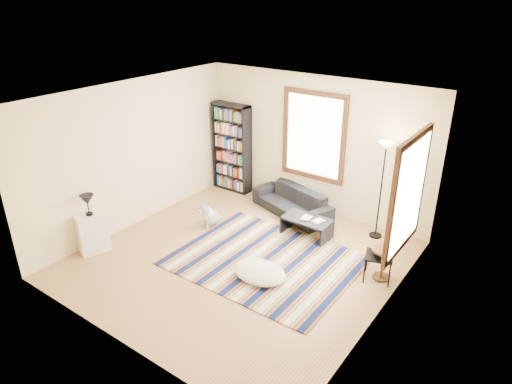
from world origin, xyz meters
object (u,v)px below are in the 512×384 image
Objects in this scene: sofa at (292,201)px; white_cabinet at (93,232)px; coffee_table at (307,227)px; dog at (211,213)px; floor_cushion at (260,272)px; folding_chair at (379,256)px; bookshelf at (232,148)px; side_table at (383,264)px; floor_lamp at (381,191)px.

white_cabinet is at bearing -105.06° from sofa.
coffee_table is 1.79× the size of dog.
floor_cushion is 1.28× the size of white_cabinet.
white_cabinet is (-2.82, -2.66, 0.17)m from coffee_table.
folding_chair is 1.71× the size of dog.
floor_cushion is at bearing -87.07° from coffee_table.
white_cabinet is (-2.91, -1.01, 0.24)m from floor_cushion.
bookshelf is 4.47m from side_table.
floor_cushion is (2.58, -2.56, -0.89)m from bookshelf.
coffee_table is at bearing -24.16° from sofa.
side_table reaches higher than coffee_table.
dog reaches higher than coffee_table.
side_table is at bearing 37.81° from folding_chair.
bookshelf is at bearing 135.28° from floor_cushion.
folding_chair is at bearing 8.53° from dog.
white_cabinet is (-3.90, -3.40, -0.58)m from floor_lamp.
coffee_table is at bearing -20.06° from bookshelf.
floor_lamp is 3.69× the size of dog.
side_table is at bearing -7.85° from sofa.
floor_lamp reaches higher than coffee_table.
coffee_table is 1.05× the size of folding_chair.
coffee_table is 1.51m from floor_lamp.
side_table is (1.68, -0.49, 0.09)m from coffee_table.
floor_lamp reaches higher than white_cabinet.
floor_cushion is (0.81, -2.29, -0.15)m from sofa.
dog is (0.76, -1.64, -0.75)m from bookshelf.
dog is at bearing -65.33° from bookshelf.
dog is at bearing 153.42° from floor_cushion.
coffee_table is (0.72, -0.64, -0.08)m from sofa.
floor_lamp is 1.52m from side_table.
bookshelf is at bearing -171.26° from sofa.
coffee_table is 1.67× the size of side_table.
dog is at bearing 80.43° from white_cabinet.
bookshelf is 1.96m from dog.
coffee_table is at bearing 62.94° from white_cabinet.
white_cabinet is (-2.10, -3.30, 0.09)m from sofa.
folding_chair is 4.92m from white_cabinet.
bookshelf is at bearing 177.28° from floor_lamp.
side_table is at bearing -18.56° from bookshelf.
sofa is at bearing 154.76° from side_table.
sofa reaches higher than floor_cushion.
dog is at bearing 165.61° from folding_chair.
folding_chair is 3.38m from dog.
floor_lamp is 3.44× the size of side_table.
side_table is at bearing 45.40° from white_cabinet.
white_cabinet reaches higher than coffee_table.
floor_cushion is at bearing 38.84° from white_cabinet.
folding_chair is at bearing 44.90° from white_cabinet.
white_cabinet is 2.21m from dog.
sofa is 3.33× the size of side_table.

